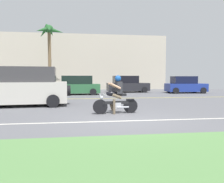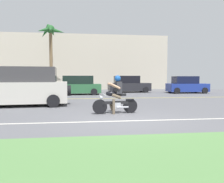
{
  "view_description": "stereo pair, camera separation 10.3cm",
  "coord_description": "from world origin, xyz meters",
  "px_view_note": "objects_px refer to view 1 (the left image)",
  "views": [
    {
      "loc": [
        -1.45,
        -7.34,
        1.48
      ],
      "look_at": [
        -0.12,
        2.73,
        0.82
      ],
      "focal_mm": 34.43,
      "sensor_mm": 36.0,
      "label": 1
    },
    {
      "loc": [
        -1.34,
        -7.35,
        1.48
      ],
      "look_at": [
        -0.12,
        2.73,
        0.82
      ],
      "focal_mm": 34.43,
      "sensor_mm": 36.0,
      "label": 2
    }
  ],
  "objects_px": {
    "palm_tree_0": "(49,36)",
    "parked_car_2": "(127,85)",
    "parked_car_1": "(75,86)",
    "motorcyclist_distant": "(7,91)",
    "suv_nearby": "(20,87)",
    "motorcyclist": "(116,97)",
    "parked_car_0": "(22,86)",
    "parked_car_3": "(185,85)"
  },
  "relations": [
    {
      "from": "suv_nearby",
      "to": "palm_tree_0",
      "type": "xyz_separation_m",
      "value": [
        -0.29,
        11.89,
        4.84
      ]
    },
    {
      "from": "parked_car_3",
      "to": "palm_tree_0",
      "type": "bearing_deg",
      "value": 162.64
    },
    {
      "from": "motorcyclist",
      "to": "motorcyclist_distant",
      "type": "bearing_deg",
      "value": 132.87
    },
    {
      "from": "parked_car_3",
      "to": "parked_car_0",
      "type": "bearing_deg",
      "value": 174.21
    },
    {
      "from": "parked_car_3",
      "to": "motorcyclist",
      "type": "bearing_deg",
      "value": -127.63
    },
    {
      "from": "parked_car_0",
      "to": "suv_nearby",
      "type": "bearing_deg",
      "value": -75.09
    },
    {
      "from": "parked_car_1",
      "to": "palm_tree_0",
      "type": "relative_size",
      "value": 0.62
    },
    {
      "from": "suv_nearby",
      "to": "parked_car_0",
      "type": "bearing_deg",
      "value": 104.91
    },
    {
      "from": "parked_car_3",
      "to": "motorcyclist_distant",
      "type": "distance_m",
      "value": 15.38
    },
    {
      "from": "parked_car_0",
      "to": "parked_car_1",
      "type": "distance_m",
      "value": 5.51
    },
    {
      "from": "suv_nearby",
      "to": "motorcyclist_distant",
      "type": "height_order",
      "value": "suv_nearby"
    },
    {
      "from": "suv_nearby",
      "to": "parked_car_1",
      "type": "relative_size",
      "value": 1.16
    },
    {
      "from": "palm_tree_0",
      "to": "parked_car_2",
      "type": "bearing_deg",
      "value": -17.37
    },
    {
      "from": "suv_nearby",
      "to": "parked_car_0",
      "type": "xyz_separation_m",
      "value": [
        -2.48,
        9.32,
        -0.28
      ]
    },
    {
      "from": "parked_car_1",
      "to": "parked_car_2",
      "type": "relative_size",
      "value": 1.06
    },
    {
      "from": "parked_car_0",
      "to": "palm_tree_0",
      "type": "height_order",
      "value": "palm_tree_0"
    },
    {
      "from": "suv_nearby",
      "to": "parked_car_3",
      "type": "xyz_separation_m",
      "value": [
        12.94,
        7.76,
        -0.24
      ]
    },
    {
      "from": "suv_nearby",
      "to": "palm_tree_0",
      "type": "height_order",
      "value": "palm_tree_0"
    },
    {
      "from": "parked_car_0",
      "to": "motorcyclist_distant",
      "type": "relative_size",
      "value": 2.81
    },
    {
      "from": "palm_tree_0",
      "to": "motorcyclist_distant",
      "type": "relative_size",
      "value": 5.27
    },
    {
      "from": "suv_nearby",
      "to": "motorcyclist_distant",
      "type": "bearing_deg",
      "value": 116.09
    },
    {
      "from": "suv_nearby",
      "to": "palm_tree_0",
      "type": "bearing_deg",
      "value": 91.41
    },
    {
      "from": "suv_nearby",
      "to": "motorcyclist_distant",
      "type": "distance_m",
      "value": 4.58
    },
    {
      "from": "parked_car_1",
      "to": "parked_car_0",
      "type": "bearing_deg",
      "value": 155.93
    },
    {
      "from": "parked_car_0",
      "to": "parked_car_3",
      "type": "distance_m",
      "value": 15.5
    },
    {
      "from": "motorcyclist",
      "to": "parked_car_3",
      "type": "xyz_separation_m",
      "value": [
        8.32,
        10.79,
        0.08
      ]
    },
    {
      "from": "parked_car_1",
      "to": "parked_car_2",
      "type": "bearing_deg",
      "value": 24.85
    },
    {
      "from": "suv_nearby",
      "to": "parked_car_3",
      "type": "relative_size",
      "value": 1.38
    },
    {
      "from": "motorcyclist",
      "to": "suv_nearby",
      "type": "xyz_separation_m",
      "value": [
        -4.61,
        3.04,
        0.32
      ]
    },
    {
      "from": "parked_car_1",
      "to": "palm_tree_0",
      "type": "xyz_separation_m",
      "value": [
        -2.85,
        4.82,
        5.06
      ]
    },
    {
      "from": "parked_car_0",
      "to": "parked_car_3",
      "type": "bearing_deg",
      "value": -5.79
    },
    {
      "from": "motorcyclist",
      "to": "parked_car_3",
      "type": "bearing_deg",
      "value": 52.37
    },
    {
      "from": "palm_tree_0",
      "to": "parked_car_1",
      "type": "bearing_deg",
      "value": -59.44
    },
    {
      "from": "suv_nearby",
      "to": "parked_car_2",
      "type": "relative_size",
      "value": 1.23
    },
    {
      "from": "motorcyclist",
      "to": "motorcyclist_distant",
      "type": "height_order",
      "value": "motorcyclist"
    },
    {
      "from": "palm_tree_0",
      "to": "suv_nearby",
      "type": "bearing_deg",
      "value": -88.59
    },
    {
      "from": "parked_car_1",
      "to": "motorcyclist_distant",
      "type": "bearing_deg",
      "value": -146.84
    },
    {
      "from": "parked_car_0",
      "to": "parked_car_2",
      "type": "bearing_deg",
      "value": 0.55
    },
    {
      "from": "parked_car_3",
      "to": "motorcyclist_distant",
      "type": "relative_size",
      "value": 2.76
    },
    {
      "from": "suv_nearby",
      "to": "parked_car_1",
      "type": "distance_m",
      "value": 7.52
    },
    {
      "from": "parked_car_2",
      "to": "parked_car_3",
      "type": "xyz_separation_m",
      "value": [
        5.32,
        -1.66,
        -0.02
      ]
    },
    {
      "from": "palm_tree_0",
      "to": "parked_car_3",
      "type": "bearing_deg",
      "value": -17.36
    }
  ]
}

